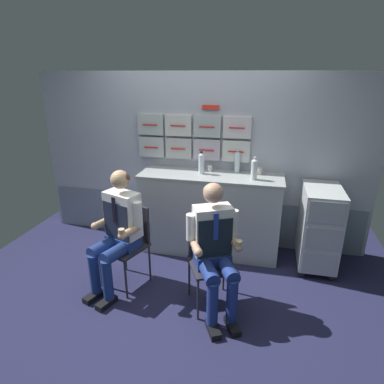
% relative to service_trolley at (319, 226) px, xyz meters
% --- Properties ---
extents(ground, '(4.80, 4.80, 0.04)m').
position_rel_service_trolley_xyz_m(ground, '(-1.47, -1.00, -0.53)').
color(ground, '#212142').
extents(galley_bulkhead, '(4.20, 0.14, 2.15)m').
position_rel_service_trolley_xyz_m(galley_bulkhead, '(-1.47, 0.37, 0.55)').
color(galley_bulkhead, '#ABB0C0').
rests_on(galley_bulkhead, ground).
extents(galley_counter, '(1.70, 0.53, 1.00)m').
position_rel_service_trolley_xyz_m(galley_counter, '(-1.26, 0.09, -0.01)').
color(galley_counter, '#AAB0B1').
rests_on(galley_counter, ground).
extents(service_trolley, '(0.40, 0.65, 0.95)m').
position_rel_service_trolley_xyz_m(service_trolley, '(0.00, 0.00, 0.00)').
color(service_trolley, black).
rests_on(service_trolley, ground).
extents(folding_chair_left, '(0.51, 0.51, 0.85)m').
position_rel_service_trolley_xyz_m(folding_chair_left, '(-1.96, -0.73, 0.02)').
color(folding_chair_left, '#2D2D33').
rests_on(folding_chair_left, ground).
extents(crew_member_left, '(0.53, 0.67, 1.26)m').
position_rel_service_trolley_xyz_m(crew_member_left, '(-2.02, -0.88, 0.18)').
color(crew_member_left, black).
rests_on(crew_member_left, ground).
extents(folding_chair_right, '(0.53, 0.53, 0.85)m').
position_rel_service_trolley_xyz_m(folding_chair_right, '(-1.10, -0.86, 0.02)').
color(folding_chair_right, '#2D2D33').
rests_on(folding_chair_right, ground).
extents(crew_member_right, '(0.56, 0.66, 1.24)m').
position_rel_service_trolley_xyz_m(crew_member_right, '(-1.03, -1.00, 0.17)').
color(crew_member_right, black).
rests_on(crew_member_right, ground).
extents(water_bottle_clear, '(0.07, 0.07, 0.26)m').
position_rel_service_trolley_xyz_m(water_bottle_clear, '(-0.76, 0.02, 0.61)').
color(water_bottle_clear, silver).
rests_on(water_bottle_clear, galley_counter).
extents(sparkling_bottle_green, '(0.07, 0.07, 0.28)m').
position_rel_service_trolley_xyz_m(sparkling_bottle_green, '(-0.97, 0.26, 0.62)').
color(sparkling_bottle_green, silver).
rests_on(sparkling_bottle_green, galley_counter).
extents(water_bottle_short, '(0.07, 0.07, 0.27)m').
position_rel_service_trolley_xyz_m(water_bottle_short, '(-1.38, 0.11, 0.62)').
color(water_bottle_short, silver).
rests_on(water_bottle_short, galley_counter).
extents(paper_cup_tan, '(0.06, 0.06, 0.08)m').
position_rel_service_trolley_xyz_m(paper_cup_tan, '(-0.70, 0.23, 0.53)').
color(paper_cup_tan, beige).
rests_on(paper_cup_tan, galley_counter).
extents(espresso_cup_small, '(0.06, 0.06, 0.07)m').
position_rel_service_trolley_xyz_m(espresso_cup_small, '(-1.29, 0.22, 0.53)').
color(espresso_cup_small, silver).
rests_on(espresso_cup_small, galley_counter).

